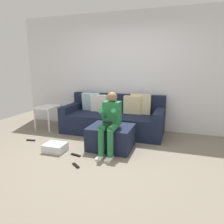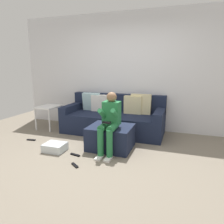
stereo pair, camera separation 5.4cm
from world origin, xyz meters
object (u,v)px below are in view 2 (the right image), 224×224
person_seated (110,120)px  remote_under_side_table (31,140)px  ottoman (111,137)px  remote_by_storage_bin (75,155)px  couch_sectional (114,118)px  side_table (49,110)px  remote_near_ottoman (75,165)px  storage_bin (55,147)px

person_seated → remote_under_side_table: (-1.74, 0.04, -0.58)m
ottoman → remote_by_storage_bin: size_ratio=4.07×
remote_under_side_table → ottoman: bearing=-1.6°
ottoman → couch_sectional: bearing=104.9°
ottoman → remote_under_side_table: bearing=-175.0°
ottoman → person_seated: 0.43m
side_table → remote_by_storage_bin: bearing=-41.6°
ottoman → remote_near_ottoman: (-0.28, -0.86, -0.20)m
ottoman → person_seated: person_seated is taller
couch_sectional → storage_bin: size_ratio=6.04×
person_seated → storage_bin: 1.12m
person_seated → storage_bin: bearing=-164.3°
ottoman → remote_under_side_table: 1.71m
person_seated → remote_by_storage_bin: size_ratio=5.52×
person_seated → remote_under_side_table: size_ratio=5.70×
person_seated → side_table: person_seated is taller
couch_sectional → remote_near_ottoman: bearing=-90.9°
couch_sectional → person_seated: person_seated is taller
couch_sectional → remote_under_side_table: size_ratio=12.12×
side_table → person_seated: bearing=-25.7°
remote_under_side_table → remote_by_storage_bin: bearing=-23.1°
couch_sectional → remote_near_ottoman: couch_sectional is taller
storage_bin → remote_by_storage_bin: size_ratio=1.94×
couch_sectional → person_seated: bearing=-75.4°
side_table → remote_near_ottoman: size_ratio=3.29×
person_seated → storage_bin: person_seated is taller
side_table → remote_by_storage_bin: size_ratio=3.01×
storage_bin → remote_by_storage_bin: (0.44, -0.05, -0.06)m
storage_bin → remote_by_storage_bin: 0.45m
couch_sectional → ottoman: 1.00m
couch_sectional → remote_by_storage_bin: size_ratio=11.75×
person_seated → remote_under_side_table: bearing=178.6°
person_seated → storage_bin: size_ratio=2.84×
remote_near_ottoman → side_table: bearing=171.1°
side_table → couch_sectional: bearing=8.4°
couch_sectional → remote_under_side_table: (-1.44, -1.11, -0.31)m
remote_near_ottoman → remote_by_storage_bin: (-0.18, 0.34, 0.00)m
storage_bin → remote_near_ottoman: bearing=-32.6°
side_table → remote_near_ottoman: bearing=-45.1°
couch_sectional → person_seated: 1.23m
storage_bin → side_table: (-0.96, 1.19, 0.39)m
ottoman → remote_under_side_table: ottoman is taller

